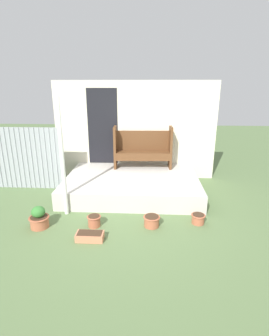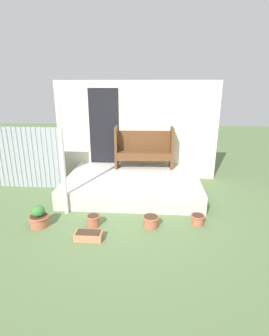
{
  "view_description": "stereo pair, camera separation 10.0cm",
  "coord_description": "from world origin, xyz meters",
  "px_view_note": "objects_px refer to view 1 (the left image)",
  "views": [
    {
      "loc": [
        0.5,
        -4.76,
        2.51
      ],
      "look_at": [
        0.22,
        0.39,
        0.85
      ],
      "focal_mm": 28.0,
      "sensor_mm": 36.0,
      "label": 1
    },
    {
      "loc": [
        0.6,
        -4.75,
        2.51
      ],
      "look_at": [
        0.22,
        0.39,
        0.85
      ],
      "focal_mm": 28.0,
      "sensor_mm": 36.0,
      "label": 2
    }
  ],
  "objects_px": {
    "bench": "(143,147)",
    "planter_box_rect": "(90,236)",
    "flower_pot_middle": "(94,220)",
    "flower_pot_left": "(39,218)",
    "support_post": "(62,159)",
    "flower_pot_right": "(152,221)",
    "flower_pot_far_right": "(198,218)"
  },
  "relations": [
    {
      "from": "bench",
      "to": "planter_box_rect",
      "type": "relative_size",
      "value": 3.26
    },
    {
      "from": "flower_pot_middle",
      "to": "flower_pot_left",
      "type": "bearing_deg",
      "value": -174.91
    },
    {
      "from": "support_post",
      "to": "flower_pot_left",
      "type": "relative_size",
      "value": 5.56
    },
    {
      "from": "support_post",
      "to": "flower_pot_right",
      "type": "xyz_separation_m",
      "value": [
        1.71,
        -0.41,
        -1.04
      ]
    },
    {
      "from": "support_post",
      "to": "flower_pot_far_right",
      "type": "height_order",
      "value": "support_post"
    },
    {
      "from": "flower_pot_left",
      "to": "flower_pot_middle",
      "type": "relative_size",
      "value": 1.59
    },
    {
      "from": "bench",
      "to": "flower_pot_right",
      "type": "relative_size",
      "value": 4.8
    },
    {
      "from": "flower_pot_far_right",
      "to": "flower_pot_middle",
      "type": "bearing_deg",
      "value": -173.72
    },
    {
      "from": "support_post",
      "to": "flower_pot_far_right",
      "type": "xyz_separation_m",
      "value": [
        2.59,
        -0.25,
        -1.05
      ]
    },
    {
      "from": "bench",
      "to": "flower_pot_left",
      "type": "xyz_separation_m",
      "value": [
        -1.81,
        -2.49,
        -0.76
      ]
    },
    {
      "from": "flower_pot_left",
      "to": "flower_pot_far_right",
      "type": "bearing_deg",
      "value": 5.88
    },
    {
      "from": "bench",
      "to": "planter_box_rect",
      "type": "distance_m",
      "value": 3.08
    },
    {
      "from": "bench",
      "to": "flower_pot_right",
      "type": "xyz_separation_m",
      "value": [
        0.23,
        -2.34,
        -0.83
      ]
    },
    {
      "from": "support_post",
      "to": "flower_pot_far_right",
      "type": "bearing_deg",
      "value": -5.57
    },
    {
      "from": "bench",
      "to": "flower_pot_far_right",
      "type": "bearing_deg",
      "value": -65.69
    },
    {
      "from": "flower_pot_right",
      "to": "flower_pot_far_right",
      "type": "xyz_separation_m",
      "value": [
        0.87,
        0.15,
        -0.01
      ]
    },
    {
      "from": "flower_pot_right",
      "to": "flower_pot_far_right",
      "type": "distance_m",
      "value": 0.89
    },
    {
      "from": "flower_pot_left",
      "to": "flower_pot_right",
      "type": "relative_size",
      "value": 1.32
    },
    {
      "from": "flower_pot_left",
      "to": "support_post",
      "type": "bearing_deg",
      "value": 58.94
    },
    {
      "from": "flower_pot_left",
      "to": "planter_box_rect",
      "type": "distance_m",
      "value": 1.08
    },
    {
      "from": "support_post",
      "to": "bench",
      "type": "xyz_separation_m",
      "value": [
        1.48,
        1.93,
        -0.21
      ]
    },
    {
      "from": "support_post",
      "to": "flower_pot_middle",
      "type": "distance_m",
      "value": 1.31
    },
    {
      "from": "bench",
      "to": "flower_pot_far_right",
      "type": "relative_size",
      "value": 5.58
    },
    {
      "from": "flower_pot_middle",
      "to": "flower_pot_far_right",
      "type": "xyz_separation_m",
      "value": [
        1.93,
        0.21,
        -0.01
      ]
    },
    {
      "from": "flower_pot_far_right",
      "to": "planter_box_rect",
      "type": "distance_m",
      "value": 2.02
    },
    {
      "from": "flower_pot_middle",
      "to": "flower_pot_far_right",
      "type": "relative_size",
      "value": 0.97
    },
    {
      "from": "flower_pot_left",
      "to": "planter_box_rect",
      "type": "xyz_separation_m",
      "value": [
        1.01,
        -0.36,
        -0.11
      ]
    },
    {
      "from": "support_post",
      "to": "planter_box_rect",
      "type": "bearing_deg",
      "value": -53.39
    },
    {
      "from": "flower_pot_right",
      "to": "planter_box_rect",
      "type": "relative_size",
      "value": 0.68
    },
    {
      "from": "support_post",
      "to": "flower_pot_left",
      "type": "distance_m",
      "value": 1.17
    },
    {
      "from": "flower_pot_left",
      "to": "bench",
      "type": "bearing_deg",
      "value": 53.88
    },
    {
      "from": "bench",
      "to": "planter_box_rect",
      "type": "xyz_separation_m",
      "value": [
        -0.81,
        -2.84,
        -0.87
      ]
    }
  ]
}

